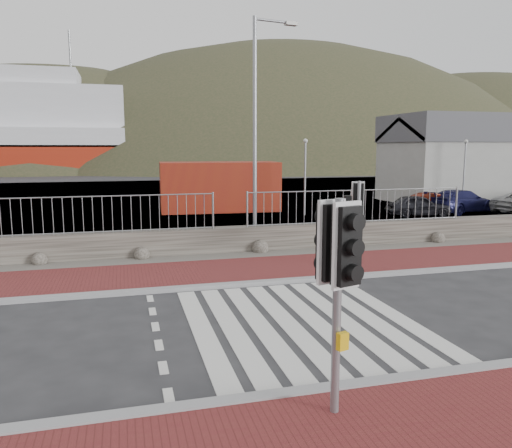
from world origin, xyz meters
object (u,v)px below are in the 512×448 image
object	(u,v)px
traffic_signal_near	(338,262)
car_c	(460,201)
car_a	(418,205)
streetlight	(258,121)
car_b	(435,203)
traffic_signal_far	(357,206)
shipping_container	(219,186)

from	to	relation	value
traffic_signal_near	car_c	distance (m)	24.14
car_a	streetlight	bearing A→B (deg)	128.51
traffic_signal_near	car_b	world-z (taller)	traffic_signal_near
car_a	traffic_signal_far	bearing A→B (deg)	148.92
shipping_container	car_a	world-z (taller)	shipping_container
traffic_signal_far	streetlight	xyz separation A→B (m)	(-1.91, 4.19, 2.67)
shipping_container	car_a	xyz separation A→B (m)	(9.84, -5.19, -0.83)
shipping_container	car_c	xyz separation A→B (m)	(12.97, -4.51, -0.75)
traffic_signal_near	streetlight	xyz separation A→B (m)	(2.13, 11.76, 2.44)
car_c	traffic_signal_near	bearing A→B (deg)	119.85
streetlight	traffic_signal_near	bearing A→B (deg)	-109.85
streetlight	car_c	size ratio (longest dim) A/B	1.80
traffic_signal_near	car_c	world-z (taller)	traffic_signal_near
traffic_signal_near	car_b	size ratio (longest dim) A/B	0.86
streetlight	car_b	world-z (taller)	streetlight
shipping_container	car_b	world-z (taller)	shipping_container
traffic_signal_far	car_c	distance (m)	15.88
shipping_container	car_c	size ratio (longest dim) A/B	1.49
shipping_container	car_b	distance (m)	12.27
traffic_signal_near	traffic_signal_far	bearing A→B (deg)	45.22
traffic_signal_far	shipping_container	xyz separation A→B (m)	(-1.26, 15.17, -0.52)
car_c	car_a	bearing A→B (deg)	82.80
shipping_container	car_a	distance (m)	11.15
traffic_signal_far	shipping_container	distance (m)	15.24
car_b	car_c	distance (m)	1.54
traffic_signal_near	streetlight	world-z (taller)	streetlight
traffic_signal_far	car_c	xyz separation A→B (m)	(11.70, 10.66, -1.27)
shipping_container	car_c	bearing A→B (deg)	-16.25
shipping_container	streetlight	bearing A→B (deg)	-90.43
traffic_signal_far	car_a	world-z (taller)	traffic_signal_far
car_a	car_c	xyz separation A→B (m)	(3.13, 0.67, 0.08)
traffic_signal_near	streetlight	distance (m)	12.20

